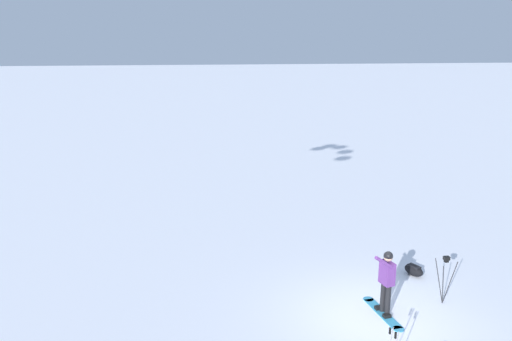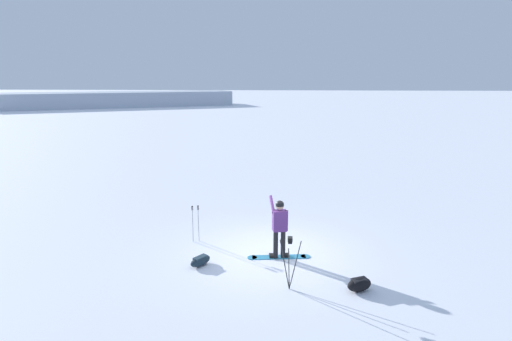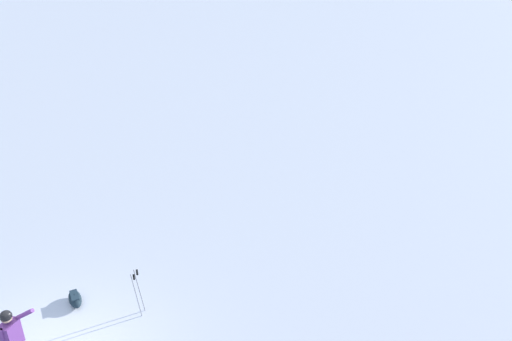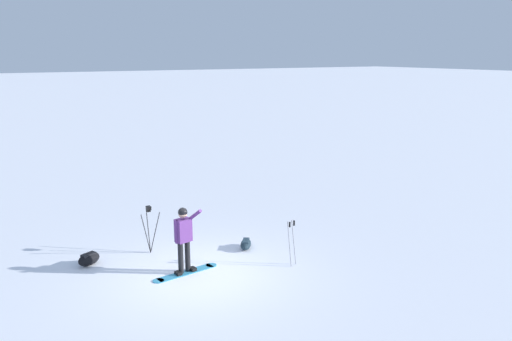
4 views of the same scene
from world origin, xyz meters
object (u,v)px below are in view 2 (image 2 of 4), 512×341
at_px(gear_bag_large, 200,261).
at_px(camera_tripod, 290,252).
at_px(snowboard, 279,257).
at_px(gear_bag_small, 359,284).
at_px(snowboarder, 280,223).
at_px(ski_poles, 195,219).

bearing_deg(gear_bag_large, camera_tripod, 155.28).
xyz_separation_m(snowboard, gear_bag_large, (2.23, 0.70, 0.12)).
bearing_deg(gear_bag_small, snowboard, -42.10).
relative_size(snowboarder, camera_tripod, 1.29).
bearing_deg(ski_poles, gear_bag_large, 106.04).
height_order(snowboarder, ski_poles, snowboarder).
distance_m(snowboarder, gear_bag_large, 2.52).
bearing_deg(snowboard, ski_poles, -19.54).
distance_m(snowboarder, snowboard, 1.08).
relative_size(snowboarder, gear_bag_large, 2.45).
xyz_separation_m(gear_bag_large, ski_poles, (0.48, -1.66, 0.67)).
bearing_deg(camera_tripod, snowboard, -81.10).
height_order(snowboarder, snowboard, snowboarder).
bearing_deg(ski_poles, camera_tripod, 136.71).
distance_m(snowboard, ski_poles, 2.98).
relative_size(snowboarder, gear_bag_small, 2.45).
distance_m(snowboarder, ski_poles, 2.91).
bearing_deg(ski_poles, snowboarder, 159.64).
bearing_deg(camera_tripod, gear_bag_large, -24.72).
height_order(gear_bag_large, ski_poles, ski_poles).
bearing_deg(gear_bag_large, gear_bag_small, 165.02).
distance_m(gear_bag_large, ski_poles, 1.86).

